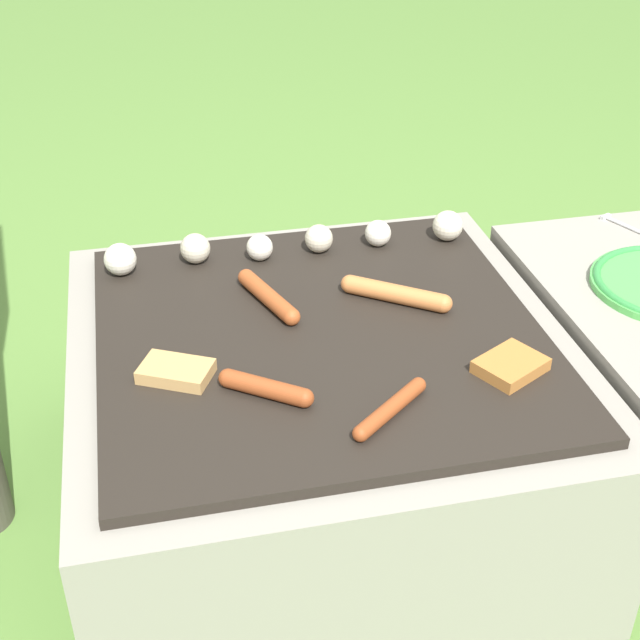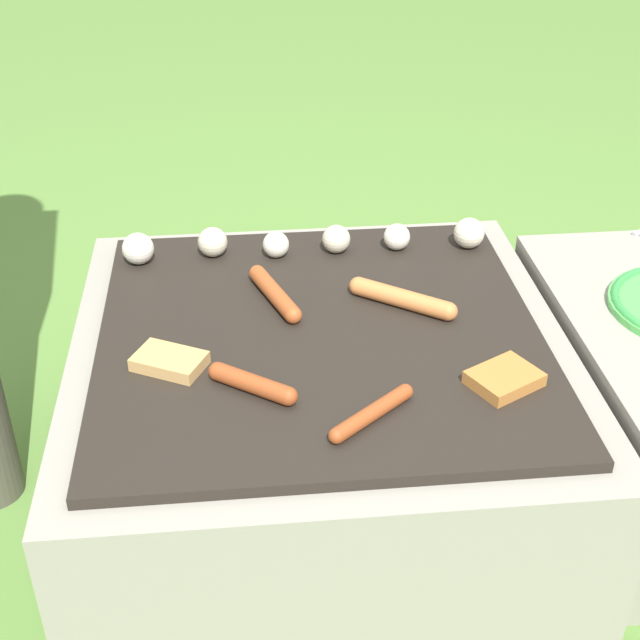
# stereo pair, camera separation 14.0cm
# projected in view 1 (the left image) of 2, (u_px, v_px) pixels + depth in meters

# --- Properties ---
(ground_plane) EXTENTS (14.00, 14.00, 0.00)m
(ground_plane) POSITION_uv_depth(u_px,v_px,m) (320.00, 500.00, 1.60)
(ground_plane) COLOR #567F38
(grill) EXTENTS (0.79, 0.79, 0.36)m
(grill) POSITION_uv_depth(u_px,v_px,m) (320.00, 422.00, 1.51)
(grill) COLOR gray
(grill) RESTS_ON ground_plane
(sausage_front_center) EXTENTS (0.08, 0.17, 0.03)m
(sausage_front_center) POSITION_uv_depth(u_px,v_px,m) (268.00, 296.00, 1.47)
(sausage_front_center) COLOR #A34C23
(sausage_front_center) RESTS_ON grill
(sausage_back_right) EXTENTS (0.16, 0.13, 0.03)m
(sausage_back_right) POSITION_uv_depth(u_px,v_px,m) (396.00, 294.00, 1.48)
(sausage_back_right) COLOR #C6753D
(sausage_back_right) RESTS_ON grill
(sausage_front_right) EXTENTS (0.13, 0.11, 0.02)m
(sausage_front_right) POSITION_uv_depth(u_px,v_px,m) (390.00, 408.00, 1.22)
(sausage_front_right) COLOR #93421E
(sausage_front_right) RESTS_ON grill
(sausage_front_left) EXTENTS (0.13, 0.10, 0.03)m
(sausage_front_left) POSITION_uv_depth(u_px,v_px,m) (266.00, 388.00, 1.26)
(sausage_front_left) COLOR #93421E
(sausage_front_left) RESTS_ON grill
(bread_slice_right) EXTENTS (0.12, 0.11, 0.02)m
(bread_slice_right) POSITION_uv_depth(u_px,v_px,m) (176.00, 371.00, 1.30)
(bread_slice_right) COLOR tan
(bread_slice_right) RESTS_ON grill
(bread_slice_center) EXTENTS (0.12, 0.11, 0.02)m
(bread_slice_center) POSITION_uv_depth(u_px,v_px,m) (511.00, 366.00, 1.31)
(bread_slice_center) COLOR #B27033
(bread_slice_center) RESTS_ON grill
(mushroom_row) EXTENTS (0.66, 0.07, 0.06)m
(mushroom_row) POSITION_uv_depth(u_px,v_px,m) (286.00, 242.00, 1.61)
(mushroom_row) COLOR silver
(mushroom_row) RESTS_ON grill
(fork_utensil) EXTENTS (0.08, 0.16, 0.01)m
(fork_utensil) POSITION_uv_depth(u_px,v_px,m) (634.00, 229.00, 1.70)
(fork_utensil) COLOR silver
(fork_utensil) RESTS_ON side_ledge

